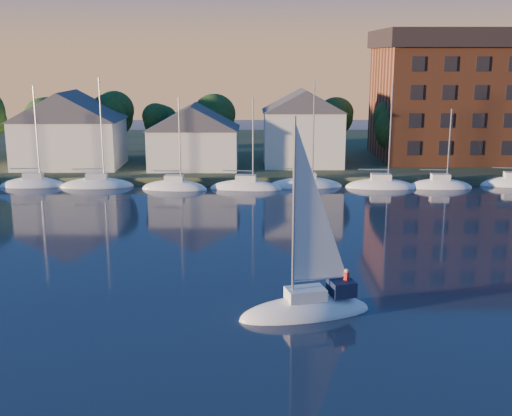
{
  "coord_description": "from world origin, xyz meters",
  "views": [
    {
      "loc": [
        1.28,
        -24.12,
        14.98
      ],
      "look_at": [
        1.63,
        22.0,
        4.0
      ],
      "focal_mm": 45.0,
      "sensor_mm": 36.0,
      "label": 1
    }
  ],
  "objects_px": {
    "clubhouse_west": "(69,128)",
    "condo_block": "(489,94)",
    "clubhouse_east": "(303,127)",
    "hero_sailboat": "(307,306)",
    "clubhouse_centre": "(194,135)"
  },
  "relations": [
    {
      "from": "clubhouse_west",
      "to": "condo_block",
      "type": "xyz_separation_m",
      "value": [
        56.0,
        6.95,
        3.86
      ]
    },
    {
      "from": "clubhouse_west",
      "to": "hero_sailboat",
      "type": "relative_size",
      "value": 1.06
    },
    {
      "from": "clubhouse_west",
      "to": "hero_sailboat",
      "type": "distance_m",
      "value": 53.88
    },
    {
      "from": "condo_block",
      "to": "clubhouse_east",
      "type": "bearing_deg",
      "value": -167.11
    },
    {
      "from": "clubhouse_west",
      "to": "clubhouse_east",
      "type": "xyz_separation_m",
      "value": [
        30.0,
        1.0,
        0.07
      ]
    },
    {
      "from": "condo_block",
      "to": "hero_sailboat",
      "type": "xyz_separation_m",
      "value": [
        -29.39,
        -53.49,
        -9.24
      ]
    },
    {
      "from": "clubhouse_west",
      "to": "condo_block",
      "type": "bearing_deg",
      "value": 7.07
    },
    {
      "from": "hero_sailboat",
      "to": "clubhouse_west",
      "type": "bearing_deg",
      "value": -74.62
    },
    {
      "from": "clubhouse_west",
      "to": "clubhouse_centre",
      "type": "xyz_separation_m",
      "value": [
        16.0,
        -1.0,
        -0.8
      ]
    },
    {
      "from": "clubhouse_west",
      "to": "hero_sailboat",
      "type": "xyz_separation_m",
      "value": [
        26.61,
        -46.54,
        -5.38
      ]
    },
    {
      "from": "clubhouse_east",
      "to": "clubhouse_west",
      "type": "bearing_deg",
      "value": -178.09
    },
    {
      "from": "clubhouse_centre",
      "to": "clubhouse_east",
      "type": "xyz_separation_m",
      "value": [
        14.0,
        2.0,
        0.87
      ]
    },
    {
      "from": "clubhouse_east",
      "to": "condo_block",
      "type": "distance_m",
      "value": 26.94
    },
    {
      "from": "clubhouse_centre",
      "to": "condo_block",
      "type": "height_order",
      "value": "condo_block"
    },
    {
      "from": "clubhouse_west",
      "to": "clubhouse_east",
      "type": "relative_size",
      "value": 1.3
    }
  ]
}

